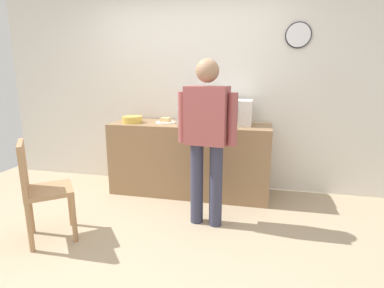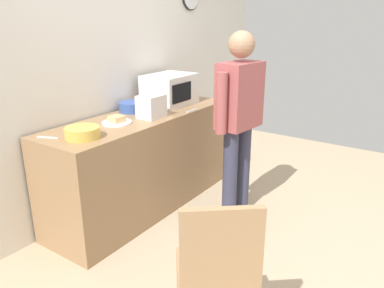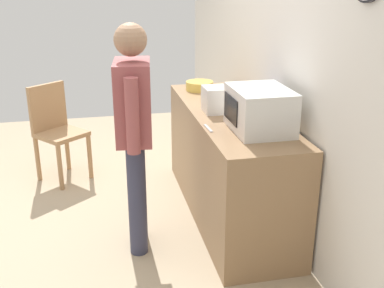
{
  "view_description": "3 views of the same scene",
  "coord_description": "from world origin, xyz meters",
  "views": [
    {
      "loc": [
        0.93,
        -2.4,
        1.51
      ],
      "look_at": [
        0.21,
        0.77,
        0.75
      ],
      "focal_mm": 28.21,
      "sensor_mm": 36.0,
      "label": 1
    },
    {
      "loc": [
        -2.41,
        -1.04,
        1.77
      ],
      "look_at": [
        0.37,
        0.87,
        0.62
      ],
      "focal_mm": 35.65,
      "sensor_mm": 36.0,
      "label": 2
    },
    {
      "loc": [
        3.56,
        0.16,
        1.97
      ],
      "look_at": [
        0.32,
        0.86,
        0.74
      ],
      "focal_mm": 44.17,
      "sensor_mm": 36.0,
      "label": 3
    }
  ],
  "objects": [
    {
      "name": "cereal_bowl",
      "position": [
        -0.65,
        1.14,
        0.95
      ],
      "size": [
        0.26,
        0.26,
        0.08
      ],
      "primitive_type": "cylinder",
      "color": "gold",
      "rests_on": "kitchen_counter"
    },
    {
      "name": "fork_utensil",
      "position": [
        -0.8,
        1.35,
        0.91
      ],
      "size": [
        0.08,
        0.16,
        0.01
      ],
      "primitive_type": "cube",
      "rotation": [
        0.0,
        0.0,
        1.97
      ],
      "color": "silver",
      "rests_on": "kitchen_counter"
    },
    {
      "name": "microwave",
      "position": [
        0.59,
        1.28,
        1.06
      ],
      "size": [
        0.5,
        0.39,
        0.3
      ],
      "color": "silver",
      "rests_on": "kitchen_counter"
    },
    {
      "name": "wooden_chair",
      "position": [
        -0.98,
        -0.22,
        0.52
      ],
      "size": [
        0.56,
        0.56,
        0.94
      ],
      "color": "#A87F56",
      "rests_on": "ground_plane"
    },
    {
      "name": "toaster",
      "position": [
        0.08,
        1.1,
        1.01
      ],
      "size": [
        0.22,
        0.18,
        0.2
      ],
      "primitive_type": "cube",
      "color": "silver",
      "rests_on": "kitchen_counter"
    },
    {
      "name": "salad_bowl",
      "position": [
        0.15,
        1.39,
        0.95
      ],
      "size": [
        0.25,
        0.25,
        0.09
      ],
      "primitive_type": "cylinder",
      "color": "#33519E",
      "rests_on": "kitchen_counter"
    },
    {
      "name": "kitchen_counter",
      "position": [
        0.08,
        1.22,
        0.45
      ],
      "size": [
        1.99,
        0.62,
        0.91
      ],
      "primitive_type": "cube",
      "color": "#93704C",
      "rests_on": "ground_plane"
    },
    {
      "name": "person_standing",
      "position": [
        0.44,
        0.42,
        0.97
      ],
      "size": [
        0.59,
        0.29,
        1.65
      ],
      "color": "#34364D",
      "rests_on": "ground_plane"
    },
    {
      "name": "sandwich_plate",
      "position": [
        -0.23,
        1.21,
        0.93
      ],
      "size": [
        0.25,
        0.25,
        0.07
      ],
      "color": "white",
      "rests_on": "kitchen_counter"
    },
    {
      "name": "spoon_utensil",
      "position": [
        0.48,
        0.94,
        0.91
      ],
      "size": [
        0.17,
        0.03,
        0.01
      ],
      "primitive_type": "cube",
      "rotation": [
        0.0,
        0.0,
        0.05
      ],
      "color": "silver",
      "rests_on": "kitchen_counter"
    },
    {
      "name": "ground_plane",
      "position": [
        0.0,
        0.0,
        0.0
      ],
      "size": [
        6.0,
        6.0,
        0.0
      ],
      "primitive_type": "plane",
      "color": "tan"
    },
    {
      "name": "back_wall",
      "position": [
        0.0,
        1.6,
        1.3
      ],
      "size": [
        5.4,
        0.13,
        2.6
      ],
      "color": "silver",
      "rests_on": "ground_plane"
    }
  ]
}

